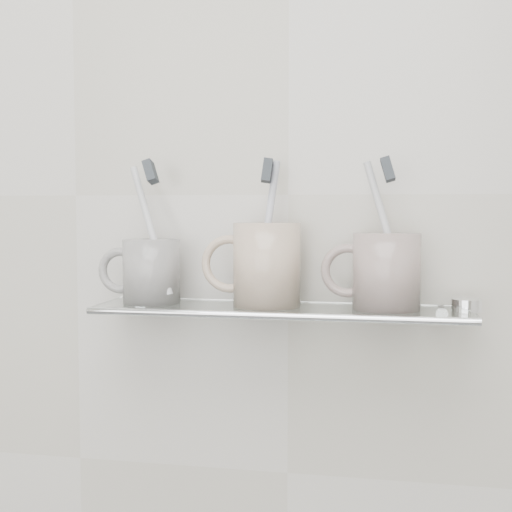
% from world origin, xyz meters
% --- Properties ---
extents(wall_back, '(2.50, 0.00, 2.50)m').
position_xyz_m(wall_back, '(0.00, 1.10, 1.25)').
color(wall_back, beige).
rests_on(wall_back, ground).
extents(shelf_glass, '(0.50, 0.12, 0.01)m').
position_xyz_m(shelf_glass, '(0.00, 1.04, 1.10)').
color(shelf_glass, silver).
rests_on(shelf_glass, wall_back).
extents(shelf_rail, '(0.50, 0.01, 0.01)m').
position_xyz_m(shelf_rail, '(0.00, 0.98, 1.10)').
color(shelf_rail, silver).
rests_on(shelf_rail, shelf_glass).
extents(bracket_left, '(0.02, 0.03, 0.02)m').
position_xyz_m(bracket_left, '(-0.21, 1.09, 1.09)').
color(bracket_left, silver).
rests_on(bracket_left, wall_back).
extents(bracket_right, '(0.02, 0.03, 0.02)m').
position_xyz_m(bracket_right, '(0.21, 1.09, 1.09)').
color(bracket_right, silver).
rests_on(bracket_right, wall_back).
extents(mug_left, '(0.10, 0.10, 0.09)m').
position_xyz_m(mug_left, '(-0.18, 1.04, 1.14)').
color(mug_left, white).
rests_on(mug_left, shelf_glass).
extents(mug_left_handle, '(0.06, 0.01, 0.06)m').
position_xyz_m(mug_left_handle, '(-0.23, 1.04, 1.14)').
color(mug_left_handle, white).
rests_on(mug_left_handle, mug_left).
extents(toothbrush_left, '(0.07, 0.05, 0.18)m').
position_xyz_m(toothbrush_left, '(-0.18, 1.04, 1.20)').
color(toothbrush_left, silver).
rests_on(toothbrush_left, mug_left).
extents(bristles_left, '(0.02, 0.03, 0.04)m').
position_xyz_m(bristles_left, '(-0.18, 1.04, 1.28)').
color(bristles_left, '#2E3339').
rests_on(bristles_left, toothbrush_left).
extents(mug_center, '(0.11, 0.11, 0.11)m').
position_xyz_m(mug_center, '(-0.02, 1.04, 1.16)').
color(mug_center, beige).
rests_on(mug_center, shelf_glass).
extents(mug_center_handle, '(0.08, 0.01, 0.08)m').
position_xyz_m(mug_center_handle, '(-0.07, 1.04, 1.16)').
color(mug_center_handle, beige).
rests_on(mug_center_handle, mug_center).
extents(toothbrush_center, '(0.03, 0.04, 0.19)m').
position_xyz_m(toothbrush_center, '(-0.02, 1.04, 1.20)').
color(toothbrush_center, '#AFB4CA').
rests_on(toothbrush_center, mug_center).
extents(bristles_center, '(0.02, 0.03, 0.03)m').
position_xyz_m(bristles_center, '(-0.02, 1.04, 1.28)').
color(bristles_center, '#2E3339').
rests_on(bristles_center, toothbrush_center).
extents(mug_right, '(0.10, 0.10, 0.10)m').
position_xyz_m(mug_right, '(0.14, 1.04, 1.15)').
color(mug_right, silver).
rests_on(mug_right, shelf_glass).
extents(mug_right_handle, '(0.07, 0.01, 0.07)m').
position_xyz_m(mug_right_handle, '(0.09, 1.04, 1.15)').
color(mug_right_handle, silver).
rests_on(mug_right_handle, mug_right).
extents(toothbrush_right, '(0.06, 0.04, 0.18)m').
position_xyz_m(toothbrush_right, '(0.14, 1.04, 1.20)').
color(toothbrush_right, '#B9B9B9').
rests_on(toothbrush_right, mug_right).
extents(bristles_right, '(0.02, 0.03, 0.04)m').
position_xyz_m(bristles_right, '(0.14, 1.04, 1.28)').
color(bristles_right, '#2E3339').
rests_on(bristles_right, toothbrush_right).
extents(chrome_cap, '(0.04, 0.04, 0.02)m').
position_xyz_m(chrome_cap, '(0.24, 1.04, 1.11)').
color(chrome_cap, silver).
rests_on(chrome_cap, shelf_glass).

